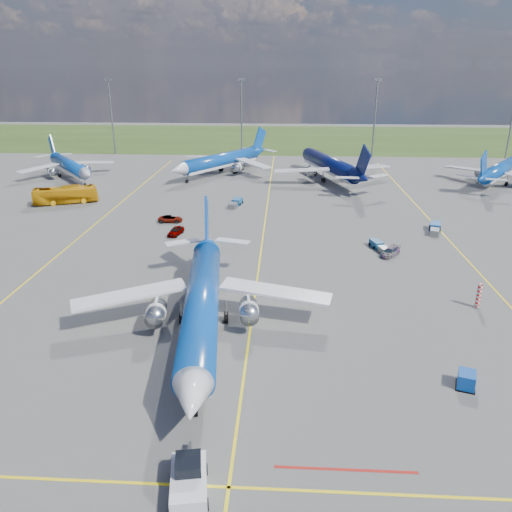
# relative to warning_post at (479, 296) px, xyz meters

# --- Properties ---
(ground) EXTENTS (400.00, 400.00, 0.00)m
(ground) POSITION_rel_warning_post_xyz_m (-26.00, -8.00, -1.50)
(ground) COLOR #50504E
(ground) RESTS_ON ground
(grass_strip) EXTENTS (400.00, 80.00, 0.01)m
(grass_strip) POSITION_rel_warning_post_xyz_m (-26.00, 142.00, -1.50)
(grass_strip) COLOR #2D4719
(grass_strip) RESTS_ON ground
(taxiway_lines) EXTENTS (60.25, 160.00, 0.02)m
(taxiway_lines) POSITION_rel_warning_post_xyz_m (-25.83, 19.70, -1.49)
(taxiway_lines) COLOR yellow
(taxiway_lines) RESTS_ON ground
(floodlight_masts) EXTENTS (202.20, 0.50, 22.70)m
(floodlight_masts) POSITION_rel_warning_post_xyz_m (-16.00, 102.00, 11.06)
(floodlight_masts) COLOR slate
(floodlight_masts) RESTS_ON ground
(warning_post) EXTENTS (0.50, 0.50, 3.00)m
(warning_post) POSITION_rel_warning_post_xyz_m (0.00, 0.00, 0.00)
(warning_post) COLOR red
(warning_post) RESTS_ON ground
(bg_jet_nw) EXTENTS (41.00, 42.22, 8.80)m
(bg_jet_nw) POSITION_rel_warning_post_xyz_m (-75.99, 67.09, -1.50)
(bg_jet_nw) COLOR #0B44A2
(bg_jet_nw) RESTS_ON ground
(bg_jet_nnw) EXTENTS (45.77, 48.49, 10.13)m
(bg_jet_nnw) POSITION_rel_warning_post_xyz_m (-38.83, 73.65, -1.50)
(bg_jet_nnw) COLOR #0B44A2
(bg_jet_nnw) RESTS_ON ground
(bg_jet_n) EXTENTS (42.30, 48.64, 10.76)m
(bg_jet_n) POSITION_rel_warning_post_xyz_m (-11.72, 68.62, -1.50)
(bg_jet_n) COLOR #081045
(bg_jet_n) RESTS_ON ground
(bg_jet_ne) EXTENTS (42.99, 44.86, 9.35)m
(bg_jet_ne) POSITION_rel_warning_post_xyz_m (28.70, 67.41, -1.50)
(bg_jet_ne) COLOR #0B44A2
(bg_jet_ne) RESTS_ON ground
(main_airliner) EXTENTS (34.05, 42.28, 10.26)m
(main_airliner) POSITION_rel_warning_post_xyz_m (-30.89, -7.87, -1.50)
(main_airliner) COLOR #0B44A2
(main_airliner) RESTS_ON ground
(pushback_tug) EXTENTS (3.06, 6.40, 2.12)m
(pushback_tug) POSITION_rel_warning_post_xyz_m (-28.58, -28.39, -0.64)
(pushback_tug) COLOR silver
(pushback_tug) RESTS_ON ground
(uld_container) EXTENTS (1.95, 2.17, 1.44)m
(uld_container) POSITION_rel_warning_post_xyz_m (-6.47, -15.72, -0.78)
(uld_container) COLOR #0B40A0
(uld_container) RESTS_ON ground
(apron_bus) EXTENTS (12.83, 7.42, 3.52)m
(apron_bus) POSITION_rel_warning_post_xyz_m (-66.92, 42.92, 0.26)
(apron_bus) COLOR orange
(apron_bus) RESTS_ON ground
(service_car_a) EXTENTS (2.50, 4.28, 1.37)m
(service_car_a) POSITION_rel_warning_post_xyz_m (-40.47, 24.19, -0.82)
(service_car_a) COLOR #999999
(service_car_a) RESTS_ON ground
(service_car_b) EXTENTS (4.39, 2.12, 1.20)m
(service_car_b) POSITION_rel_warning_post_xyz_m (-42.91, 31.30, -0.90)
(service_car_b) COLOR #999999
(service_car_b) RESTS_ON ground
(service_car_c) EXTENTS (3.77, 4.26, 1.18)m
(service_car_c) POSITION_rel_warning_post_xyz_m (-6.88, 16.40, -0.91)
(service_car_c) COLOR #999999
(service_car_c) RESTS_ON ground
(baggage_tug_w) EXTENTS (2.56, 4.93, 1.07)m
(baggage_tug_w) POSITION_rel_warning_post_xyz_m (-8.02, 19.23, -1.00)
(baggage_tug_w) COLOR #165186
(baggage_tug_w) RESTS_ON ground
(baggage_tug_c) EXTENTS (2.56, 5.71, 1.24)m
(baggage_tug_c) POSITION_rel_warning_post_xyz_m (-32.26, 43.01, -0.92)
(baggage_tug_c) COLOR #165287
(baggage_tug_c) RESTS_ON ground
(baggage_tug_e) EXTENTS (3.01, 5.80, 1.26)m
(baggage_tug_e) POSITION_rel_warning_post_xyz_m (2.90, 28.37, -0.91)
(baggage_tug_e) COLOR #1B54A2
(baggage_tug_e) RESTS_ON ground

